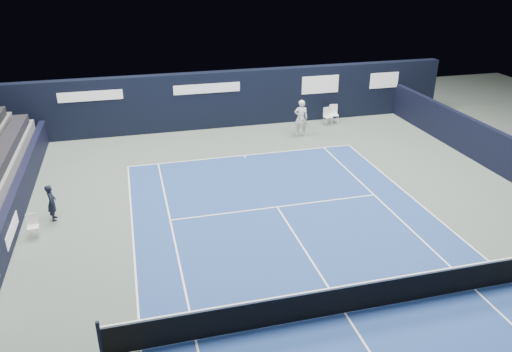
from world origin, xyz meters
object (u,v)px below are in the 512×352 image
(tennis_net, at_px, (346,298))
(folding_chair_back_a, at_px, (334,111))
(folding_chair_back_b, at_px, (327,115))
(line_judge_chair, at_px, (33,224))
(tennis_player, at_px, (301,118))

(tennis_net, bearing_deg, folding_chair_back_a, 68.44)
(folding_chair_back_b, distance_m, line_judge_chair, 16.92)
(folding_chair_back_a, distance_m, folding_chair_back_b, 0.57)
(tennis_player, bearing_deg, folding_chair_back_b, 33.52)
(folding_chair_back_a, xyz_separation_m, tennis_net, (-6.15, -15.58, -0.18))
(folding_chair_back_b, distance_m, tennis_player, 2.54)
(folding_chair_back_b, relative_size, line_judge_chair, 1.19)
(folding_chair_back_b, bearing_deg, tennis_player, -151.00)
(folding_chair_back_a, xyz_separation_m, tennis_player, (-2.57, -1.66, 0.29))
(folding_chair_back_a, bearing_deg, tennis_net, -103.69)
(line_judge_chair, height_order, tennis_net, tennis_net)
(tennis_net, bearing_deg, line_judge_chair, 143.45)
(line_judge_chair, bearing_deg, tennis_net, -40.96)
(folding_chair_back_b, relative_size, tennis_player, 0.50)
(folding_chair_back_b, xyz_separation_m, tennis_net, (-5.67, -15.30, -0.05))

